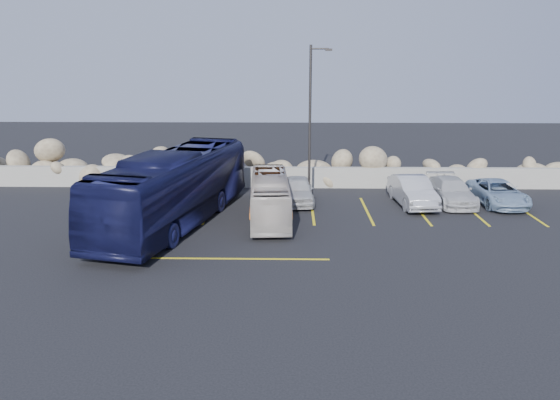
{
  "coord_description": "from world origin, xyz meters",
  "views": [
    {
      "loc": [
        1.55,
        -19.12,
        7.36
      ],
      "look_at": [
        1.05,
        4.0,
        1.32
      ],
      "focal_mm": 35.0,
      "sensor_mm": 36.0,
      "label": 1
    }
  ],
  "objects_px": {
    "tour_coach": "(175,188)",
    "car_a": "(298,190)",
    "lamppost": "(311,118)",
    "car_b": "(413,191)",
    "car_d": "(498,193)",
    "vintage_bus": "(270,197)",
    "car_c": "(451,191)"
  },
  "relations": [
    {
      "from": "tour_coach",
      "to": "car_a",
      "type": "height_order",
      "value": "tour_coach"
    },
    {
      "from": "lamppost",
      "to": "tour_coach",
      "type": "height_order",
      "value": "lamppost"
    },
    {
      "from": "car_b",
      "to": "car_d",
      "type": "relative_size",
      "value": 1.0
    },
    {
      "from": "car_d",
      "to": "car_c",
      "type": "bearing_deg",
      "value": 173.0
    },
    {
      "from": "vintage_bus",
      "to": "tour_coach",
      "type": "height_order",
      "value": "tour_coach"
    },
    {
      "from": "tour_coach",
      "to": "car_d",
      "type": "bearing_deg",
      "value": 25.86
    },
    {
      "from": "tour_coach",
      "to": "car_d",
      "type": "distance_m",
      "value": 16.36
    },
    {
      "from": "car_c",
      "to": "car_d",
      "type": "xyz_separation_m",
      "value": [
        2.34,
        -0.17,
        -0.03
      ]
    },
    {
      "from": "vintage_bus",
      "to": "car_a",
      "type": "distance_m",
      "value": 3.12
    },
    {
      "from": "tour_coach",
      "to": "car_c",
      "type": "distance_m",
      "value": 14.14
    },
    {
      "from": "lamppost",
      "to": "vintage_bus",
      "type": "relative_size",
      "value": 1.09
    },
    {
      "from": "lamppost",
      "to": "car_d",
      "type": "xyz_separation_m",
      "value": [
        9.64,
        -1.12,
        -3.67
      ]
    },
    {
      "from": "car_b",
      "to": "car_c",
      "type": "xyz_separation_m",
      "value": [
        2.09,
        0.39,
        -0.09
      ]
    },
    {
      "from": "tour_coach",
      "to": "car_b",
      "type": "height_order",
      "value": "tour_coach"
    },
    {
      "from": "vintage_bus",
      "to": "car_c",
      "type": "distance_m",
      "value": 9.74
    },
    {
      "from": "tour_coach",
      "to": "car_c",
      "type": "xyz_separation_m",
      "value": [
        13.57,
        3.82,
        -1.02
      ]
    },
    {
      "from": "car_c",
      "to": "tour_coach",
      "type": "bearing_deg",
      "value": -165.43
    },
    {
      "from": "vintage_bus",
      "to": "car_b",
      "type": "distance_m",
      "value": 7.63
    },
    {
      "from": "car_a",
      "to": "car_d",
      "type": "relative_size",
      "value": 0.89
    },
    {
      "from": "lamppost",
      "to": "vintage_bus",
      "type": "bearing_deg",
      "value": -117.95
    },
    {
      "from": "vintage_bus",
      "to": "car_b",
      "type": "height_order",
      "value": "vintage_bus"
    },
    {
      "from": "tour_coach",
      "to": "car_d",
      "type": "relative_size",
      "value": 2.67
    },
    {
      "from": "lamppost",
      "to": "car_a",
      "type": "height_order",
      "value": "lamppost"
    },
    {
      "from": "lamppost",
      "to": "car_b",
      "type": "height_order",
      "value": "lamppost"
    },
    {
      "from": "vintage_bus",
      "to": "car_c",
      "type": "bearing_deg",
      "value": 13.83
    },
    {
      "from": "car_a",
      "to": "car_d",
      "type": "height_order",
      "value": "car_a"
    },
    {
      "from": "lamppost",
      "to": "car_c",
      "type": "relative_size",
      "value": 1.79
    },
    {
      "from": "car_b",
      "to": "car_a",
      "type": "bearing_deg",
      "value": 171.86
    },
    {
      "from": "tour_coach",
      "to": "car_c",
      "type": "bearing_deg",
      "value": 28.68
    },
    {
      "from": "vintage_bus",
      "to": "car_b",
      "type": "relative_size",
      "value": 1.64
    },
    {
      "from": "lamppost",
      "to": "car_b",
      "type": "xyz_separation_m",
      "value": [
        5.21,
        -1.35,
        -3.56
      ]
    },
    {
      "from": "lamppost",
      "to": "car_c",
      "type": "distance_m",
      "value": 8.22
    }
  ]
}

